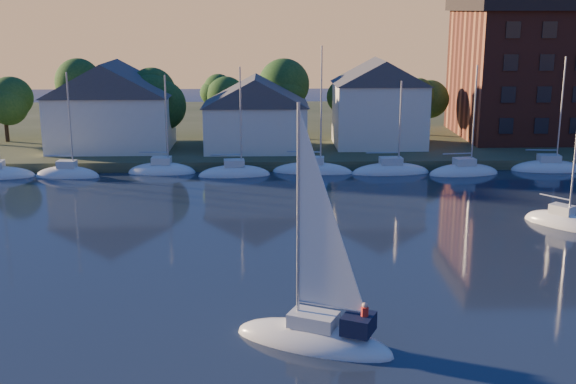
{
  "coord_description": "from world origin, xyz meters",
  "views": [
    {
      "loc": [
        -4.89,
        -22.23,
        16.13
      ],
      "look_at": [
        -3.51,
        22.0,
        4.92
      ],
      "focal_mm": 45.0,
      "sensor_mm": 36.0,
      "label": 1
    }
  ],
  "objects_px": {
    "clubhouse_east": "(379,102)",
    "drifting_sailboat_right": "(561,224)",
    "clubhouse_centre": "(256,112)",
    "hero_sailboat": "(316,334)",
    "clubhouse_west": "(111,105)"
  },
  "relations": [
    {
      "from": "clubhouse_east",
      "to": "drifting_sailboat_right",
      "type": "xyz_separation_m",
      "value": [
        9.74,
        -28.78,
        -5.9
      ]
    },
    {
      "from": "clubhouse_centre",
      "to": "hero_sailboat",
      "type": "distance_m",
      "value": 46.8
    },
    {
      "from": "clubhouse_west",
      "to": "drifting_sailboat_right",
      "type": "relative_size",
      "value": 1.37
    },
    {
      "from": "clubhouse_centre",
      "to": "drifting_sailboat_right",
      "type": "height_order",
      "value": "clubhouse_centre"
    },
    {
      "from": "clubhouse_west",
      "to": "hero_sailboat",
      "type": "relative_size",
      "value": 1.04
    },
    {
      "from": "clubhouse_east",
      "to": "hero_sailboat",
      "type": "xyz_separation_m",
      "value": [
        -10.49,
        -48.44,
        -5.44
      ]
    },
    {
      "from": "clubhouse_west",
      "to": "clubhouse_centre",
      "type": "xyz_separation_m",
      "value": [
        16.0,
        -1.0,
        -0.8
      ]
    },
    {
      "from": "clubhouse_west",
      "to": "clubhouse_east",
      "type": "distance_m",
      "value": 30.02
    },
    {
      "from": "clubhouse_west",
      "to": "clubhouse_centre",
      "type": "distance_m",
      "value": 16.05
    },
    {
      "from": "clubhouse_east",
      "to": "hero_sailboat",
      "type": "height_order",
      "value": "hero_sailboat"
    },
    {
      "from": "clubhouse_east",
      "to": "drifting_sailboat_right",
      "type": "bearing_deg",
      "value": -71.3
    },
    {
      "from": "hero_sailboat",
      "to": "drifting_sailboat_right",
      "type": "distance_m",
      "value": 28.21
    },
    {
      "from": "clubhouse_centre",
      "to": "drifting_sailboat_right",
      "type": "relative_size",
      "value": 1.16
    },
    {
      "from": "clubhouse_centre",
      "to": "hero_sailboat",
      "type": "relative_size",
      "value": 0.88
    },
    {
      "from": "clubhouse_west",
      "to": "drifting_sailboat_right",
      "type": "xyz_separation_m",
      "value": [
        39.74,
        -27.78,
        -5.83
      ]
    }
  ]
}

